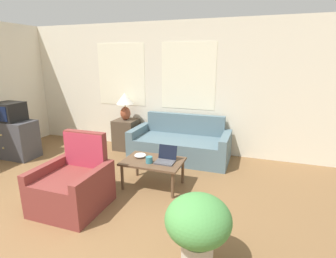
{
  "coord_description": "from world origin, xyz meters",
  "views": [
    {
      "loc": [
        2.01,
        -1.47,
        1.9
      ],
      "look_at": [
        0.62,
        2.52,
        0.75
      ],
      "focal_mm": 28.0,
      "sensor_mm": 36.0,
      "label": 1
    }
  ],
  "objects_px": {
    "television": "(9,112)",
    "coffee_table": "(153,163)",
    "cup_navy": "(149,160)",
    "snack_bowl": "(140,155)",
    "couch": "(181,145)",
    "armchair": "(74,186)",
    "potted_plant": "(198,224)",
    "laptop": "(166,158)",
    "table_lamp": "(125,103)"
  },
  "relations": [
    {
      "from": "cup_navy",
      "to": "coffee_table",
      "type": "bearing_deg",
      "value": 80.28
    },
    {
      "from": "armchair",
      "to": "coffee_table",
      "type": "height_order",
      "value": "armchair"
    },
    {
      "from": "cup_navy",
      "to": "snack_bowl",
      "type": "xyz_separation_m",
      "value": [
        -0.22,
        0.17,
        -0.02
      ]
    },
    {
      "from": "couch",
      "to": "coffee_table",
      "type": "bearing_deg",
      "value": -92.31
    },
    {
      "from": "table_lamp",
      "to": "laptop",
      "type": "distance_m",
      "value": 2.03
    },
    {
      "from": "table_lamp",
      "to": "laptop",
      "type": "height_order",
      "value": "table_lamp"
    },
    {
      "from": "couch",
      "to": "potted_plant",
      "type": "height_order",
      "value": "couch"
    },
    {
      "from": "television",
      "to": "coffee_table",
      "type": "bearing_deg",
      "value": -4.55
    },
    {
      "from": "couch",
      "to": "snack_bowl",
      "type": "height_order",
      "value": "couch"
    },
    {
      "from": "armchair",
      "to": "laptop",
      "type": "distance_m",
      "value": 1.31
    },
    {
      "from": "table_lamp",
      "to": "coffee_table",
      "type": "xyz_separation_m",
      "value": [
        1.19,
        -1.4,
        -0.63
      ]
    },
    {
      "from": "armchair",
      "to": "cup_navy",
      "type": "bearing_deg",
      "value": 45.34
    },
    {
      "from": "couch",
      "to": "television",
      "type": "height_order",
      "value": "television"
    },
    {
      "from": "table_lamp",
      "to": "snack_bowl",
      "type": "relative_size",
      "value": 3.07
    },
    {
      "from": "table_lamp",
      "to": "laptop",
      "type": "xyz_separation_m",
      "value": [
        1.39,
        -1.38,
        -0.53
      ]
    },
    {
      "from": "television",
      "to": "coffee_table",
      "type": "distance_m",
      "value": 3.11
    },
    {
      "from": "television",
      "to": "coffee_table",
      "type": "height_order",
      "value": "television"
    },
    {
      "from": "couch",
      "to": "snack_bowl",
      "type": "xyz_separation_m",
      "value": [
        -0.29,
        -1.22,
        0.19
      ]
    },
    {
      "from": "laptop",
      "to": "cup_navy",
      "type": "bearing_deg",
      "value": -149.88
    },
    {
      "from": "cup_navy",
      "to": "television",
      "type": "bearing_deg",
      "value": 173.46
    },
    {
      "from": "laptop",
      "to": "potted_plant",
      "type": "bearing_deg",
      "value": -60.01
    },
    {
      "from": "cup_navy",
      "to": "armchair",
      "type": "bearing_deg",
      "value": -134.66
    },
    {
      "from": "armchair",
      "to": "snack_bowl",
      "type": "height_order",
      "value": "armchair"
    },
    {
      "from": "potted_plant",
      "to": "couch",
      "type": "bearing_deg",
      "value": 109.65
    },
    {
      "from": "television",
      "to": "potted_plant",
      "type": "relative_size",
      "value": 0.66
    },
    {
      "from": "couch",
      "to": "table_lamp",
      "type": "height_order",
      "value": "table_lamp"
    },
    {
      "from": "couch",
      "to": "armchair",
      "type": "relative_size",
      "value": 1.98
    },
    {
      "from": "couch",
      "to": "coffee_table",
      "type": "xyz_separation_m",
      "value": [
        -0.05,
        -1.28,
        0.11
      ]
    },
    {
      "from": "table_lamp",
      "to": "cup_navy",
      "type": "xyz_separation_m",
      "value": [
        1.17,
        -1.5,
        -0.53
      ]
    },
    {
      "from": "coffee_table",
      "to": "laptop",
      "type": "height_order",
      "value": "laptop"
    },
    {
      "from": "table_lamp",
      "to": "potted_plant",
      "type": "height_order",
      "value": "table_lamp"
    },
    {
      "from": "laptop",
      "to": "armchair",
      "type": "bearing_deg",
      "value": -137.54
    },
    {
      "from": "table_lamp",
      "to": "snack_bowl",
      "type": "xyz_separation_m",
      "value": [
        0.95,
        -1.33,
        -0.55
      ]
    },
    {
      "from": "cup_navy",
      "to": "snack_bowl",
      "type": "distance_m",
      "value": 0.28
    },
    {
      "from": "television",
      "to": "laptop",
      "type": "height_order",
      "value": "television"
    },
    {
      "from": "couch",
      "to": "television",
      "type": "distance_m",
      "value": 3.34
    },
    {
      "from": "cup_navy",
      "to": "potted_plant",
      "type": "bearing_deg",
      "value": -51.17
    },
    {
      "from": "couch",
      "to": "laptop",
      "type": "distance_m",
      "value": 1.29
    },
    {
      "from": "armchair",
      "to": "coffee_table",
      "type": "xyz_separation_m",
      "value": [
        0.76,
        0.86,
        0.09
      ]
    },
    {
      "from": "snack_bowl",
      "to": "coffee_table",
      "type": "bearing_deg",
      "value": -15.21
    },
    {
      "from": "coffee_table",
      "to": "couch",
      "type": "bearing_deg",
      "value": 87.69
    },
    {
      "from": "cup_navy",
      "to": "potted_plant",
      "type": "xyz_separation_m",
      "value": [
        1.01,
        -1.26,
        -0.01
      ]
    },
    {
      "from": "armchair",
      "to": "potted_plant",
      "type": "bearing_deg",
      "value": -16.19
    },
    {
      "from": "couch",
      "to": "table_lamp",
      "type": "xyz_separation_m",
      "value": [
        -1.24,
        0.12,
        0.74
      ]
    },
    {
      "from": "armchair",
      "to": "potted_plant",
      "type": "xyz_separation_m",
      "value": [
        1.76,
        -0.51,
        0.17
      ]
    },
    {
      "from": "coffee_table",
      "to": "cup_navy",
      "type": "height_order",
      "value": "cup_navy"
    },
    {
      "from": "television",
      "to": "laptop",
      "type": "relative_size",
      "value": 1.72
    },
    {
      "from": "snack_bowl",
      "to": "potted_plant",
      "type": "relative_size",
      "value": 0.25
    },
    {
      "from": "coffee_table",
      "to": "potted_plant",
      "type": "relative_size",
      "value": 1.22
    },
    {
      "from": "table_lamp",
      "to": "cup_navy",
      "type": "height_order",
      "value": "table_lamp"
    }
  ]
}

